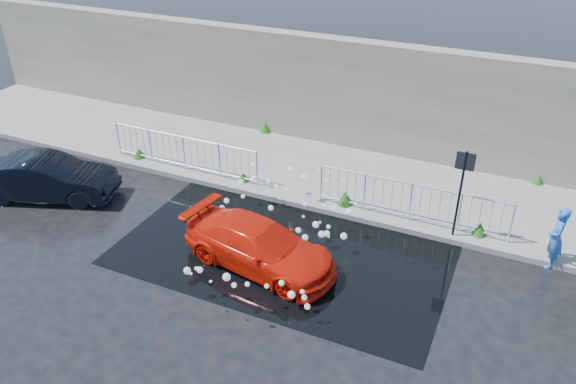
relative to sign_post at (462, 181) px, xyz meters
name	(u,v)px	position (x,y,z in m)	size (l,w,h in m)	color
ground	(249,266)	(-4.20, -3.10, -1.72)	(90.00, 90.00, 0.00)	black
pavement	(325,173)	(-4.20, 1.90, -1.65)	(30.00, 4.00, 0.15)	slate
curb	(299,204)	(-4.20, -0.10, -1.64)	(30.00, 0.25, 0.16)	slate
retaining_wall	(352,94)	(-4.20, 4.10, 0.18)	(30.00, 0.60, 3.50)	#666256
puddle	(286,248)	(-3.70, -2.10, -1.72)	(8.00, 5.00, 0.01)	black
sign_post	(462,181)	(0.00, 0.00, 0.00)	(0.45, 0.06, 2.50)	black
railing_left	(184,152)	(-8.20, 0.25, -0.99)	(5.05, 0.05, 1.10)	silver
railing_right	(411,201)	(-1.20, 0.25, -0.99)	(5.05, 0.05, 1.10)	silver
weeds	(318,174)	(-4.23, 1.33, -1.40)	(12.17, 3.93, 0.41)	#1B4111
water_spray	(279,223)	(-3.92, -1.99, -1.10)	(3.68, 5.47, 1.00)	white
red_car	(260,246)	(-3.98, -2.95, -1.17)	(1.56, 3.84, 1.11)	red
dark_car	(48,178)	(-10.90, -2.60, -1.10)	(1.33, 3.80, 1.25)	black
person	(556,238)	(2.30, -0.10, -0.94)	(0.57, 0.38, 1.58)	blue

